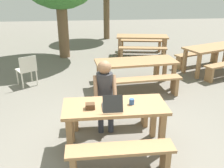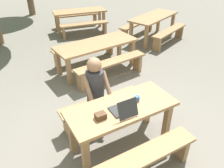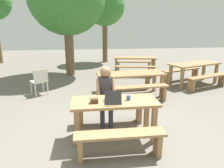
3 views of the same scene
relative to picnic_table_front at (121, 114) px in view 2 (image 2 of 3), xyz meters
The scene contains 17 objects.
ground_plane 0.63m from the picnic_table_front, ahead, with size 30.00×30.00×0.00m, color slate.
picnic_table_front is the anchor object (origin of this frame).
bench_near 0.71m from the picnic_table_front, 90.00° to the right, with size 1.49×0.30×0.45m.
bench_far 0.71m from the picnic_table_front, 90.00° to the left, with size 1.49×0.30×0.45m.
laptop 0.25m from the picnic_table_front, 112.56° to the right, with size 0.29×0.35×0.26m.
small_pouch 0.43m from the picnic_table_front, 168.63° to the right, with size 0.14×0.11×0.08m.
coffee_mug 0.32m from the picnic_table_front, ahead, with size 0.08×0.08×0.09m.
person_seated 0.63m from the picnic_table_front, 99.76° to the left, with size 0.40×0.40×1.30m.
picnic_table_mid 4.86m from the picnic_table_front, 45.62° to the left, with size 2.06×1.38×0.78m.
bench_mid_south 4.65m from the picnic_table_front, 38.79° to the left, with size 1.72×0.89×0.44m.
bench_mid_north 5.16m from the picnic_table_front, 51.76° to the left, with size 1.72×0.89×0.44m.
picnic_table_rear 5.71m from the picnic_table_front, 73.16° to the left, with size 1.92×0.99×0.74m.
bench_rear_south 5.12m from the picnic_table_front, 72.30° to the left, with size 1.68×0.57×0.45m.
bench_rear_north 6.31m from the picnic_table_front, 73.86° to the left, with size 1.68×0.57×0.45m.
picnic_table_distant 2.61m from the picnic_table_front, 71.46° to the left, with size 2.08×0.95×0.72m.
bench_distant_south 2.08m from the picnic_table_front, 64.47° to the left, with size 1.83×0.46×0.48m.
bench_distant_north 3.21m from the picnic_table_front, 75.95° to the left, with size 1.83×0.46×0.48m.
Camera 2 is at (-1.40, -2.15, 2.77)m, focal length 36.09 mm.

